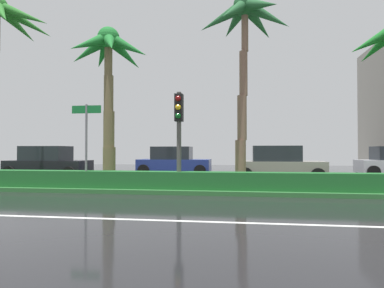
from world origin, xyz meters
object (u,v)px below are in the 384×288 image
object	(u,v)px
street_name_sign	(86,134)
car_in_traffic_third	(278,164)
palm_tree_centre_left	(108,62)
traffic_signal_median_right	(179,122)
palm_tree_centre	(245,29)
car_in_traffic_leading	(48,163)
car_in_traffic_second	(174,162)

from	to	relation	value
street_name_sign	car_in_traffic_third	distance (m)	9.38
palm_tree_centre_left	traffic_signal_median_right	size ratio (longest dim) A/B	1.90
palm_tree_centre	car_in_traffic_third	bearing A→B (deg)	66.95
palm_tree_centre	street_name_sign	world-z (taller)	palm_tree_centre
palm_tree_centre_left	street_name_sign	xyz separation A→B (m)	(-0.11, -1.72, -3.06)
traffic_signal_median_right	car_in_traffic_leading	bearing A→B (deg)	147.36
palm_tree_centre	traffic_signal_median_right	distance (m)	4.74
car_in_traffic_leading	car_in_traffic_second	size ratio (longest dim) A/B	1.00
car_in_traffic_leading	car_in_traffic_second	bearing A→B (deg)	26.66
street_name_sign	car_in_traffic_third	size ratio (longest dim) A/B	0.70
traffic_signal_median_right	car_in_traffic_third	world-z (taller)	traffic_signal_median_right
traffic_signal_median_right	palm_tree_centre	bearing A→B (deg)	36.24
palm_tree_centre	car_in_traffic_second	bearing A→B (deg)	122.30
car_in_traffic_second	palm_tree_centre_left	bearing A→B (deg)	-101.70
palm_tree_centre	street_name_sign	size ratio (longest dim) A/B	2.50
traffic_signal_median_right	car_in_traffic_second	xyz separation A→B (m)	(-1.86, 8.31, -1.66)
palm_tree_centre_left	street_name_sign	bearing A→B (deg)	-93.53
street_name_sign	car_in_traffic_second	bearing A→B (deg)	79.93
traffic_signal_median_right	car_in_traffic_third	size ratio (longest dim) A/B	0.79
palm_tree_centre	traffic_signal_median_right	size ratio (longest dim) A/B	2.22
traffic_signal_median_right	car_in_traffic_third	distance (m)	7.04
car_in_traffic_second	traffic_signal_median_right	bearing A→B (deg)	-77.40
street_name_sign	car_in_traffic_leading	distance (m)	7.24
palm_tree_centre_left	car_in_traffic_third	size ratio (longest dim) A/B	1.50
palm_tree_centre_left	car_in_traffic_leading	distance (m)	7.42
car_in_traffic_leading	car_in_traffic_third	world-z (taller)	same
traffic_signal_median_right	car_in_traffic_leading	distance (m)	9.75
car_in_traffic_leading	street_name_sign	bearing A→B (deg)	-48.42
car_in_traffic_second	palm_tree_centre	bearing A→B (deg)	-57.70
palm_tree_centre_left	palm_tree_centre	distance (m)	5.69
palm_tree_centre	car_in_traffic_leading	xyz separation A→B (m)	(-10.42, 3.48, -5.42)
palm_tree_centre	car_in_traffic_third	distance (m)	6.86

